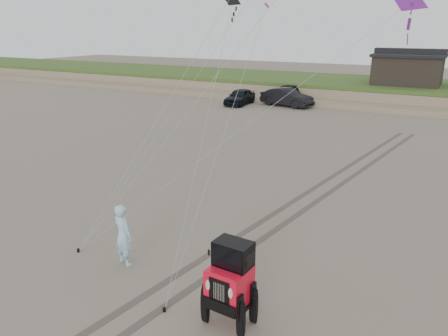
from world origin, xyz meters
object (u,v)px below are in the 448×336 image
Objects in this scene: truck_b at (287,97)px; jeep at (229,292)px; truck_c at (288,94)px; cabin at (408,68)px; man at (123,235)px; truck_a at (240,97)px.

jeep is at bearing -148.65° from truck_b.
jeep is at bearing -50.63° from truck_c.
cabin is 37.11m from man.
truck_a is (-13.42, -9.14, -2.50)m from cabin.
truck_a is 29.55m from man.
truck_c is 32.33m from man.
man is (6.81, -31.61, 0.20)m from truck_c.
cabin is at bearing -81.69° from man.
cabin reaches higher than truck_a.
truck_b is 2.52× the size of man.
jeep is 2.35× the size of man.
truck_c is 34.35m from jeep.
cabin is 1.29× the size of truck_b.
truck_a is at bearing -110.15° from truck_c.
truck_b is 2.68m from truck_c.
cabin is 37.92m from jeep.
truck_b reaches higher than truck_c.
man is (5.95, -29.07, 0.17)m from truck_b.
jeep is at bearing -88.62° from cabin.
truck_b is (-9.22, -7.82, -2.42)m from cabin.
man is (-4.18, 0.94, 0.12)m from jeep.
jeep is (10.99, -32.55, 0.08)m from truck_c.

